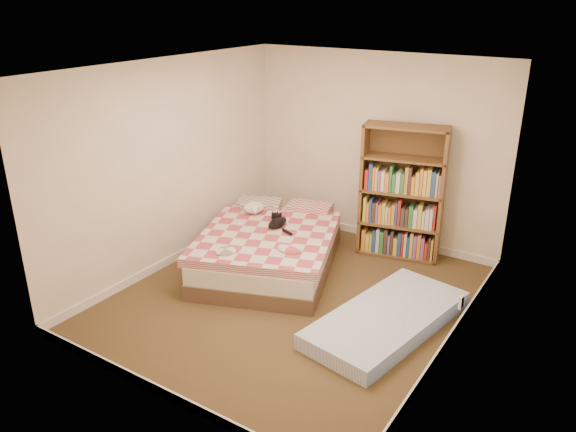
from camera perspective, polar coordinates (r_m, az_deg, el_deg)
The scene contains 6 objects.
room at distance 5.82m, azimuth 0.54°, elevation 1.98°, with size 3.51×4.01×2.51m.
bed at distance 6.92m, azimuth -1.69°, elevation -3.12°, with size 2.10×2.47×0.56m.
bookshelf at distance 7.24m, azimuth 11.43°, elevation 0.58°, with size 1.09×0.56×1.70m.
floor_mattress at distance 5.87m, azimuth 10.05°, elevation -10.28°, with size 0.84×1.88×0.17m, color #7E9AD2.
black_cat at distance 6.85m, azimuth -0.94°, elevation -0.61°, with size 0.34×0.56×0.13m.
white_dog at distance 7.28m, azimuth -3.50°, elevation 0.84°, with size 0.29×0.29×0.14m.
Camera 1 is at (2.94, -4.62, 3.17)m, focal length 35.00 mm.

